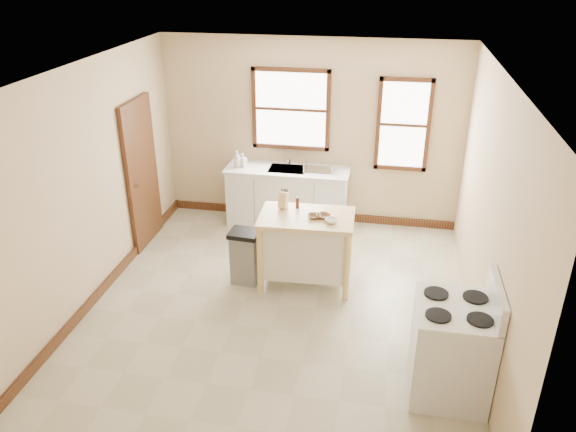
% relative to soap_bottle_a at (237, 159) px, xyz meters
% --- Properties ---
extents(floor, '(5.00, 5.00, 0.00)m').
position_rel_soap_bottle_a_xyz_m(floor, '(1.05, -2.14, -1.05)').
color(floor, '#B2A98D').
rests_on(floor, ground).
extents(ceiling, '(5.00, 5.00, 0.00)m').
position_rel_soap_bottle_a_xyz_m(ceiling, '(1.05, -2.14, 1.75)').
color(ceiling, white).
rests_on(ceiling, ground).
extents(wall_back, '(4.50, 0.04, 2.80)m').
position_rel_soap_bottle_a_xyz_m(wall_back, '(1.05, 0.36, 0.35)').
color(wall_back, '#CFB088').
rests_on(wall_back, ground).
extents(wall_left, '(0.04, 5.00, 2.80)m').
position_rel_soap_bottle_a_xyz_m(wall_left, '(-1.20, -2.14, 0.35)').
color(wall_left, '#CFB088').
rests_on(wall_left, ground).
extents(wall_right, '(0.04, 5.00, 2.80)m').
position_rel_soap_bottle_a_xyz_m(wall_right, '(3.30, -2.14, 0.35)').
color(wall_right, '#CFB088').
rests_on(wall_right, ground).
extents(window_main, '(1.17, 0.06, 1.22)m').
position_rel_soap_bottle_a_xyz_m(window_main, '(0.75, 0.34, 0.70)').
color(window_main, '#39150F').
rests_on(window_main, wall_back).
extents(window_side, '(0.77, 0.06, 1.37)m').
position_rel_soap_bottle_a_xyz_m(window_side, '(2.40, 0.34, 0.55)').
color(window_side, '#39150F').
rests_on(window_side, wall_back).
extents(door_left, '(0.06, 0.90, 2.10)m').
position_rel_soap_bottle_a_xyz_m(door_left, '(-1.16, -0.84, 0.00)').
color(door_left, '#39150F').
rests_on(door_left, ground).
extents(baseboard_back, '(4.50, 0.04, 0.12)m').
position_rel_soap_bottle_a_xyz_m(baseboard_back, '(1.05, 0.33, -0.99)').
color(baseboard_back, '#39150F').
rests_on(baseboard_back, ground).
extents(baseboard_left, '(0.04, 5.00, 0.12)m').
position_rel_soap_bottle_a_xyz_m(baseboard_left, '(-1.17, -2.14, -0.99)').
color(baseboard_left, '#39150F').
rests_on(baseboard_left, ground).
extents(sink_counter, '(1.86, 0.62, 0.92)m').
position_rel_soap_bottle_a_xyz_m(sink_counter, '(0.75, 0.06, -0.59)').
color(sink_counter, silver).
rests_on(sink_counter, ground).
extents(faucet, '(0.03, 0.03, 0.22)m').
position_rel_soap_bottle_a_xyz_m(faucet, '(0.75, 0.24, -0.02)').
color(faucet, silver).
rests_on(faucet, sink_counter).
extents(soap_bottle_a, '(0.12, 0.12, 0.26)m').
position_rel_soap_bottle_a_xyz_m(soap_bottle_a, '(0.00, 0.00, 0.00)').
color(soap_bottle_a, '#B2B2B2').
rests_on(soap_bottle_a, sink_counter).
extents(soap_bottle_b, '(0.12, 0.12, 0.20)m').
position_rel_soap_bottle_a_xyz_m(soap_bottle_b, '(0.08, 0.04, -0.03)').
color(soap_bottle_b, '#B2B2B2').
rests_on(soap_bottle_b, sink_counter).
extents(dish_rack, '(0.50, 0.41, 0.11)m').
position_rel_soap_bottle_a_xyz_m(dish_rack, '(1.23, 0.07, -0.07)').
color(dish_rack, silver).
rests_on(dish_rack, sink_counter).
extents(kitchen_island, '(1.18, 0.78, 0.95)m').
position_rel_soap_bottle_a_xyz_m(kitchen_island, '(1.29, -1.56, -0.57)').
color(kitchen_island, '#DBB180').
rests_on(kitchen_island, ground).
extents(knife_block, '(0.12, 0.12, 0.20)m').
position_rel_soap_bottle_a_xyz_m(knife_block, '(0.97, -1.38, 0.00)').
color(knife_block, tan).
rests_on(knife_block, kitchen_island).
extents(pepper_grinder, '(0.05, 0.05, 0.15)m').
position_rel_soap_bottle_a_xyz_m(pepper_grinder, '(1.15, -1.36, -0.02)').
color(pepper_grinder, '#442012').
rests_on(pepper_grinder, kitchen_island).
extents(bowl_a, '(0.19, 0.19, 0.04)m').
position_rel_soap_bottle_a_xyz_m(bowl_a, '(1.39, -1.60, -0.08)').
color(bowl_a, brown).
rests_on(bowl_a, kitchen_island).
extents(bowl_b, '(0.23, 0.23, 0.04)m').
position_rel_soap_bottle_a_xyz_m(bowl_b, '(1.50, -1.57, -0.08)').
color(bowl_b, brown).
rests_on(bowl_b, kitchen_island).
extents(bowl_c, '(0.20, 0.20, 0.05)m').
position_rel_soap_bottle_a_xyz_m(bowl_c, '(1.61, -1.69, -0.07)').
color(bowl_c, white).
rests_on(bowl_c, kitchen_island).
extents(trash_bin, '(0.39, 0.34, 0.72)m').
position_rel_soap_bottle_a_xyz_m(trash_bin, '(0.53, -1.67, -0.69)').
color(trash_bin, slate).
rests_on(trash_bin, ground).
extents(gas_stove, '(0.77, 0.79, 1.23)m').
position_rel_soap_bottle_a_xyz_m(gas_stove, '(2.94, -3.24, -0.43)').
color(gas_stove, silver).
rests_on(gas_stove, ground).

